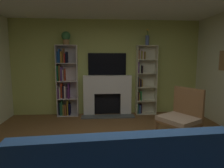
{
  "coord_description": "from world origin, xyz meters",
  "views": [
    {
      "loc": [
        -0.3,
        -2.58,
        1.57
      ],
      "look_at": [
        0.0,
        1.16,
        1.08
      ],
      "focal_mm": 31.32,
      "sensor_mm": 36.0,
      "label": 1
    }
  ],
  "objects_px": {
    "fireplace": "(107,94)",
    "potted_plant": "(66,37)",
    "bookshelf_right": "(144,80)",
    "tv": "(107,64)",
    "armchair": "(182,115)",
    "bookshelf_left": "(65,83)",
    "vase_with_flowers": "(147,39)"
  },
  "relations": [
    {
      "from": "armchair",
      "to": "bookshelf_left",
      "type": "bearing_deg",
      "value": 142.56
    },
    {
      "from": "potted_plant",
      "to": "armchair",
      "type": "bearing_deg",
      "value": -37.5
    },
    {
      "from": "fireplace",
      "to": "armchair",
      "type": "relative_size",
      "value": 1.41
    },
    {
      "from": "bookshelf_left",
      "to": "potted_plant",
      "type": "xyz_separation_m",
      "value": [
        0.06,
        -0.04,
        1.22
      ]
    },
    {
      "from": "vase_with_flowers",
      "to": "armchair",
      "type": "distance_m",
      "value": 2.45
    },
    {
      "from": "potted_plant",
      "to": "vase_with_flowers",
      "type": "bearing_deg",
      "value": -0.05
    },
    {
      "from": "vase_with_flowers",
      "to": "bookshelf_right",
      "type": "bearing_deg",
      "value": 138.91
    },
    {
      "from": "potted_plant",
      "to": "armchair",
      "type": "height_order",
      "value": "potted_plant"
    },
    {
      "from": "tv",
      "to": "armchair",
      "type": "distance_m",
      "value": 2.53
    },
    {
      "from": "vase_with_flowers",
      "to": "tv",
      "type": "bearing_deg",
      "value": 173.62
    },
    {
      "from": "fireplace",
      "to": "armchair",
      "type": "xyz_separation_m",
      "value": [
        1.31,
        -1.87,
        -0.09
      ]
    },
    {
      "from": "bookshelf_left",
      "to": "bookshelf_right",
      "type": "bearing_deg",
      "value": 0.29
    },
    {
      "from": "bookshelf_right",
      "to": "armchair",
      "type": "xyz_separation_m",
      "value": [
        0.28,
        -1.9,
        -0.46
      ]
    },
    {
      "from": "bookshelf_left",
      "to": "armchair",
      "type": "bearing_deg",
      "value": -37.44
    },
    {
      "from": "armchair",
      "to": "bookshelf_right",
      "type": "bearing_deg",
      "value": 98.54
    },
    {
      "from": "potted_plant",
      "to": "bookshelf_right",
      "type": "bearing_deg",
      "value": 1.39
    },
    {
      "from": "bookshelf_right",
      "to": "tv",
      "type": "bearing_deg",
      "value": 176.19
    },
    {
      "from": "bookshelf_left",
      "to": "bookshelf_right",
      "type": "distance_m",
      "value": 2.18
    },
    {
      "from": "bookshelf_left",
      "to": "fireplace",
      "type": "bearing_deg",
      "value": -0.6
    },
    {
      "from": "fireplace",
      "to": "armchair",
      "type": "bearing_deg",
      "value": -54.95
    },
    {
      "from": "vase_with_flowers",
      "to": "armchair",
      "type": "height_order",
      "value": "vase_with_flowers"
    },
    {
      "from": "bookshelf_right",
      "to": "potted_plant",
      "type": "height_order",
      "value": "potted_plant"
    },
    {
      "from": "tv",
      "to": "bookshelf_left",
      "type": "bearing_deg",
      "value": -176.04
    },
    {
      "from": "fireplace",
      "to": "armchair",
      "type": "distance_m",
      "value": 2.29
    },
    {
      "from": "fireplace",
      "to": "tv",
      "type": "bearing_deg",
      "value": 90.0
    },
    {
      "from": "bookshelf_right",
      "to": "vase_with_flowers",
      "type": "distance_m",
      "value": 1.14
    },
    {
      "from": "bookshelf_left",
      "to": "armchair",
      "type": "relative_size",
      "value": 1.91
    },
    {
      "from": "bookshelf_right",
      "to": "potted_plant",
      "type": "xyz_separation_m",
      "value": [
        -2.12,
        -0.05,
        1.16
      ]
    },
    {
      "from": "fireplace",
      "to": "potted_plant",
      "type": "height_order",
      "value": "potted_plant"
    },
    {
      "from": "tv",
      "to": "fireplace",
      "type": "bearing_deg",
      "value": -90.0
    },
    {
      "from": "armchair",
      "to": "vase_with_flowers",
      "type": "bearing_deg",
      "value": 96.91
    },
    {
      "from": "fireplace",
      "to": "vase_with_flowers",
      "type": "xyz_separation_m",
      "value": [
        1.09,
        -0.03,
        1.51
      ]
    }
  ]
}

